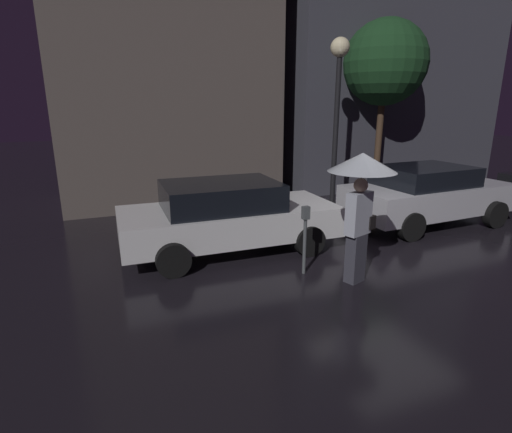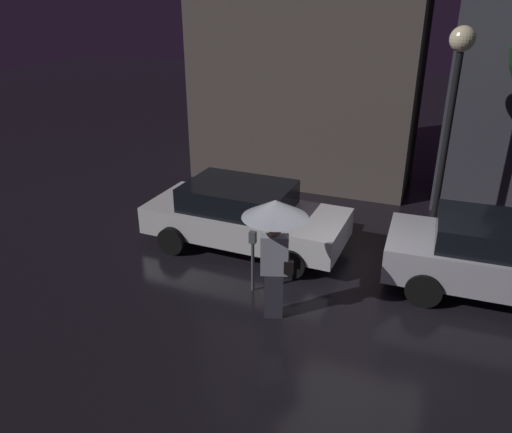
{
  "view_description": "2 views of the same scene",
  "coord_description": "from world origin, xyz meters",
  "px_view_note": "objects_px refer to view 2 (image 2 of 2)",
  "views": [
    {
      "loc": [
        -5.25,
        -5.86,
        2.88
      ],
      "look_at": [
        -2.66,
        0.51,
        0.93
      ],
      "focal_mm": 28.0,
      "sensor_mm": 36.0,
      "label": 1
    },
    {
      "loc": [
        0.95,
        -7.55,
        5.08
      ],
      "look_at": [
        -2.21,
        0.43,
        1.23
      ],
      "focal_mm": 35.0,
      "sensor_mm": 36.0,
      "label": 2
    }
  ],
  "objects_px": {
    "parked_car_white": "(244,215)",
    "parking_meter": "(253,255)",
    "street_lamp_near": "(455,84)",
    "parked_car_silver": "(503,257)",
    "pedestrian_with_umbrella": "(275,227)"
  },
  "relations": [
    {
      "from": "parked_car_silver",
      "to": "parked_car_white",
      "type": "bearing_deg",
      "value": 177.08
    },
    {
      "from": "parked_car_white",
      "to": "parking_meter",
      "type": "distance_m",
      "value": 1.84
    },
    {
      "from": "parking_meter",
      "to": "street_lamp_near",
      "type": "relative_size",
      "value": 0.27
    },
    {
      "from": "parked_car_silver",
      "to": "pedestrian_with_umbrella",
      "type": "height_order",
      "value": "pedestrian_with_umbrella"
    },
    {
      "from": "parked_car_silver",
      "to": "street_lamp_near",
      "type": "bearing_deg",
      "value": 118.31
    },
    {
      "from": "street_lamp_near",
      "to": "parked_car_silver",
      "type": "bearing_deg",
      "value": -59.61
    },
    {
      "from": "street_lamp_near",
      "to": "pedestrian_with_umbrella",
      "type": "bearing_deg",
      "value": -118.11
    },
    {
      "from": "parked_car_white",
      "to": "parked_car_silver",
      "type": "distance_m",
      "value": 5.08
    },
    {
      "from": "parked_car_white",
      "to": "pedestrian_with_umbrella",
      "type": "xyz_separation_m",
      "value": [
        1.49,
        -2.23,
        0.96
      ]
    },
    {
      "from": "street_lamp_near",
      "to": "parked_car_white",
      "type": "bearing_deg",
      "value": -151.07
    },
    {
      "from": "pedestrian_with_umbrella",
      "to": "parking_meter",
      "type": "xyz_separation_m",
      "value": [
        -0.63,
        0.6,
        -0.93
      ]
    },
    {
      "from": "parked_car_silver",
      "to": "parking_meter",
      "type": "bearing_deg",
      "value": -161.86
    },
    {
      "from": "pedestrian_with_umbrella",
      "to": "parking_meter",
      "type": "height_order",
      "value": "pedestrian_with_umbrella"
    },
    {
      "from": "parked_car_white",
      "to": "parking_meter",
      "type": "relative_size",
      "value": 3.56
    },
    {
      "from": "parked_car_silver",
      "to": "street_lamp_near",
      "type": "xyz_separation_m",
      "value": [
        -1.28,
        2.18,
        2.64
      ]
    }
  ]
}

